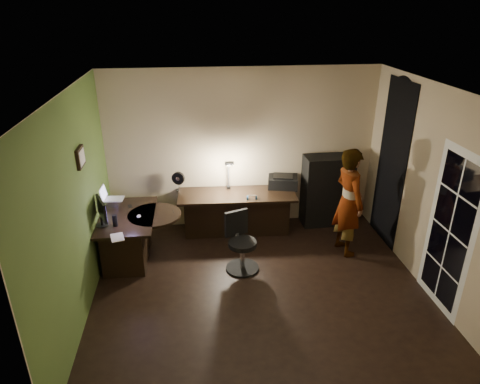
{
  "coord_description": "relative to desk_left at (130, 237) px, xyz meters",
  "views": [
    {
      "loc": [
        -0.84,
        -4.76,
        3.62
      ],
      "look_at": [
        -0.15,
        1.05,
        1.0
      ],
      "focal_mm": 32.0,
      "sensor_mm": 36.0,
      "label": 1
    }
  ],
  "objects": [
    {
      "name": "green_wall_overlay",
      "position": [
        -0.41,
        -0.99,
        0.98
      ],
      "size": [
        0.0,
        4.0,
        2.7
      ],
      "primitive_type": "cube",
      "color": "#486529",
      "rests_on": "floor"
    },
    {
      "name": "desk_right",
      "position": [
        1.69,
        0.61,
        -0.01
      ],
      "size": [
        1.96,
        0.76,
        0.72
      ],
      "primitive_type": "cube",
      "rotation": [
        0.0,
        0.0,
        -0.05
      ],
      "color": "black",
      "rests_on": "floor"
    },
    {
      "name": "ceiling",
      "position": [
        1.83,
        -0.99,
        2.34
      ],
      "size": [
        4.5,
        4.0,
        0.01
      ],
      "primitive_type": "cube",
      "color": "silver",
      "rests_on": "floor"
    },
    {
      "name": "desk_lamp",
      "position": [
        1.58,
        0.84,
        0.63
      ],
      "size": [
        0.2,
        0.29,
        0.59
      ],
      "primitive_type": "cube",
      "rotation": [
        0.0,
        0.0,
        -0.23
      ],
      "color": "black",
      "rests_on": "desk_right"
    },
    {
      "name": "floor",
      "position": [
        1.83,
        -0.99,
        -0.37
      ],
      "size": [
        4.5,
        4.0,
        0.01
      ],
      "primitive_type": "cube",
      "color": "black",
      "rests_on": "ground"
    },
    {
      "name": "wall_back",
      "position": [
        1.83,
        1.02,
        0.98
      ],
      "size": [
        4.5,
        0.01,
        2.7
      ],
      "primitive_type": "cube",
      "color": "tan",
      "rests_on": "floor"
    },
    {
      "name": "notepad",
      "position": [
        -0.05,
        -0.64,
        0.37
      ],
      "size": [
        0.22,
        0.27,
        0.01
      ],
      "primitive_type": "cube",
      "rotation": [
        0.0,
        0.0,
        0.26
      ],
      "color": "silver",
      "rests_on": "desk_left"
    },
    {
      "name": "pen",
      "position": [
        0.67,
        0.05,
        0.37
      ],
      "size": [
        0.03,
        0.13,
        0.01
      ],
      "primitive_type": "cube",
      "rotation": [
        0.0,
        0.0,
        0.18
      ],
      "color": "black",
      "rests_on": "desk_left"
    },
    {
      "name": "office_chair",
      "position": [
        1.65,
        -0.49,
        0.07
      ],
      "size": [
        0.63,
        0.63,
        0.87
      ],
      "primitive_type": "cube",
      "rotation": [
        0.0,
        0.0,
        0.36
      ],
      "color": "black",
      "rests_on": "floor"
    },
    {
      "name": "phone",
      "position": [
        0.0,
        0.31,
        0.37
      ],
      "size": [
        0.09,
        0.13,
        0.01
      ],
      "primitive_type": "cube",
      "rotation": [
        0.0,
        0.0,
        0.27
      ],
      "color": "black",
      "rests_on": "desk_left"
    },
    {
      "name": "wall_front",
      "position": [
        1.83,
        -2.99,
        0.98
      ],
      "size": [
        4.5,
        0.01,
        2.7
      ],
      "primitive_type": "cube",
      "color": "tan",
      "rests_on": "floor"
    },
    {
      "name": "french_door",
      "position": [
        4.07,
        -1.54,
        0.68
      ],
      "size": [
        0.02,
        0.92,
        2.1
      ],
      "primitive_type": "cube",
      "color": "white",
      "rests_on": "floor"
    },
    {
      "name": "framed_picture",
      "position": [
        -0.39,
        -0.54,
        1.48
      ],
      "size": [
        0.04,
        0.3,
        0.25
      ],
      "primitive_type": "cube",
      "color": "black",
      "rests_on": "wall_left"
    },
    {
      "name": "arched_doorway",
      "position": [
        4.07,
        0.16,
        0.93
      ],
      "size": [
        0.01,
        0.9,
        2.6
      ],
      "primitive_type": "cube",
      "color": "black",
      "rests_on": "floor"
    },
    {
      "name": "desk_fan",
      "position": [
        0.75,
        0.89,
        0.51
      ],
      "size": [
        0.24,
        0.18,
        0.34
      ],
      "primitive_type": "cube",
      "rotation": [
        0.0,
        0.0,
        -0.32
      ],
      "color": "black",
      "rests_on": "desk_right"
    },
    {
      "name": "monitor",
      "position": [
        -0.31,
        -0.26,
        0.51
      ],
      "size": [
        0.25,
        0.44,
        0.29
      ],
      "primitive_type": "cube",
      "rotation": [
        0.0,
        0.0,
        0.4
      ],
      "color": "black",
      "rests_on": "desk_left"
    },
    {
      "name": "speaker",
      "position": [
        -0.12,
        -0.3,
        0.45
      ],
      "size": [
        0.08,
        0.08,
        0.17
      ],
      "primitive_type": "cylinder",
      "rotation": [
        0.0,
        0.0,
        -0.12
      ],
      "color": "black",
      "rests_on": "desk_left"
    },
    {
      "name": "mouse",
      "position": [
        0.17,
        -0.07,
        0.38
      ],
      "size": [
        0.08,
        0.1,
        0.03
      ],
      "primitive_type": "ellipsoid",
      "rotation": [
        0.0,
        0.0,
        0.19
      ],
      "color": "silver",
      "rests_on": "desk_left"
    },
    {
      "name": "wall_left",
      "position": [
        -0.42,
        -0.99,
        0.98
      ],
      "size": [
        0.01,
        4.0,
        2.7
      ],
      "primitive_type": "cube",
      "color": "tan",
      "rests_on": "floor"
    },
    {
      "name": "laptop",
      "position": [
        -0.24,
        0.39,
        0.57
      ],
      "size": [
        0.33,
        0.31,
        0.21
      ],
      "primitive_type": "cube",
      "rotation": [
        0.0,
        0.0,
        -0.07
      ],
      "color": "silver",
      "rests_on": "laptop_stand"
    },
    {
      "name": "printer",
      "position": [
        2.5,
        0.82,
        0.45
      ],
      "size": [
        0.56,
        0.48,
        0.22
      ],
      "primitive_type": "cube",
      "rotation": [
        0.0,
        0.0,
        -0.21
      ],
      "color": "black",
      "rests_on": "desk_right"
    },
    {
      "name": "cabinet",
      "position": [
        3.28,
        0.79,
        0.25
      ],
      "size": [
        0.84,
        0.43,
        1.24
      ],
      "primitive_type": "cube",
      "rotation": [
        0.0,
        0.0,
        0.02
      ],
      "color": "black",
      "rests_on": "floor"
    },
    {
      "name": "headphones",
      "position": [
        1.91,
        0.39,
        0.38
      ],
      "size": [
        0.19,
        0.11,
        0.08
      ],
      "primitive_type": "cube",
      "rotation": [
        0.0,
        0.0,
        -0.22
      ],
      "color": "#26558E",
      "rests_on": "desk_right"
    },
    {
      "name": "laptop_stand",
      "position": [
        -0.28,
        0.39,
        0.41
      ],
      "size": [
        0.25,
        0.22,
        0.1
      ],
      "primitive_type": "cube",
      "rotation": [
        0.0,
        0.0,
        -0.1
      ],
      "color": "silver",
      "rests_on": "desk_left"
    },
    {
      "name": "person",
      "position": [
        3.31,
        -0.16,
        0.48
      ],
      "size": [
        0.52,
        0.68,
        1.7
      ],
      "primitive_type": "imported",
      "rotation": [
        0.0,
        0.0,
        1.78
      ],
      "color": "#D8A88C",
      "rests_on": "floor"
    },
    {
      "name": "desk_left",
      "position": [
        0.0,
        0.0,
        0.0
      ],
      "size": [
        0.8,
        1.29,
        0.74
      ],
      "primitive_type": "cube",
      "rotation": [
        0.0,
        0.0,
        -0.01
      ],
      "color": "black",
      "rests_on": "floor"
    },
    {
      "name": "wall_right",
      "position": [
        4.08,
        -0.99,
        0.98
      ],
      "size": [
        0.01,
        4.0,
        2.7
      ],
      "primitive_type": "cube",
      "color": "tan",
      "rests_on": "floor"
    }
  ]
}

